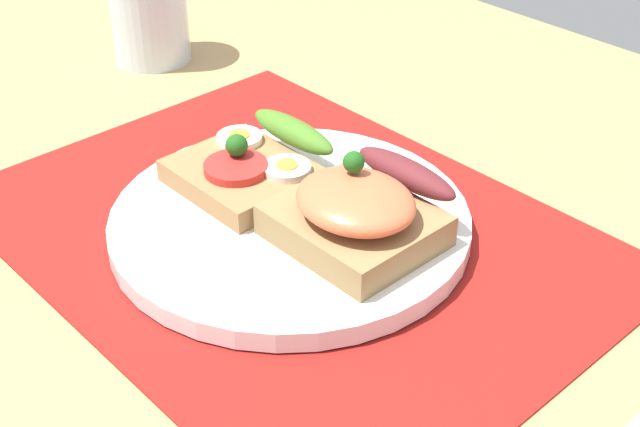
% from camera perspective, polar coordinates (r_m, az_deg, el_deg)
% --- Properties ---
extents(ground_plane, '(1.20, 0.90, 0.03)m').
position_cam_1_polar(ground_plane, '(0.62, -1.89, -2.56)').
color(ground_plane, tan).
extents(placemat, '(0.43, 0.32, 0.00)m').
position_cam_1_polar(placemat, '(0.61, -1.92, -1.23)').
color(placemat, maroon).
rests_on(placemat, ground_plane).
extents(plate, '(0.25, 0.25, 0.01)m').
position_cam_1_polar(plate, '(0.61, -1.93, -0.57)').
color(plate, white).
rests_on(plate, placemat).
extents(sandwich_egg_tomato, '(0.09, 0.10, 0.04)m').
position_cam_1_polar(sandwich_egg_tomato, '(0.63, -4.20, 3.21)').
color(sandwich_egg_tomato, '#9E7145').
rests_on(sandwich_egg_tomato, plate).
extents(sandwich_salmon, '(0.10, 0.10, 0.06)m').
position_cam_1_polar(sandwich_salmon, '(0.57, 2.57, 0.18)').
color(sandwich_salmon, '#94764A').
rests_on(sandwich_salmon, plate).
extents(drinking_glass, '(0.07, 0.07, 0.11)m').
position_cam_1_polar(drinking_glass, '(0.86, -10.98, 13.05)').
color(drinking_glass, silver).
rests_on(drinking_glass, ground_plane).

